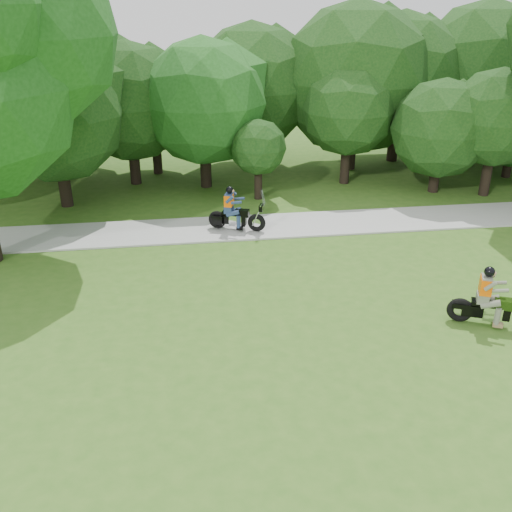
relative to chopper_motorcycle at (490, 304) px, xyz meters
name	(u,v)px	position (x,y,z in m)	size (l,w,h in m)	color
ground	(413,358)	(-2.27, -1.06, -0.56)	(100.00, 100.00, 0.00)	#35611B
walkway	(323,223)	(-2.27, 6.94, -0.53)	(60.00, 2.20, 0.06)	#A4A49F
tree_line	(278,87)	(-2.70, 13.78, 3.04)	(38.22, 12.28, 7.50)	black
chopper_motorcycle	(490,304)	(0.00, 0.00, 0.00)	(2.05, 1.16, 1.52)	black
touring_motorcycle	(233,214)	(-5.39, 6.75, 0.04)	(1.89, 1.06, 1.49)	black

